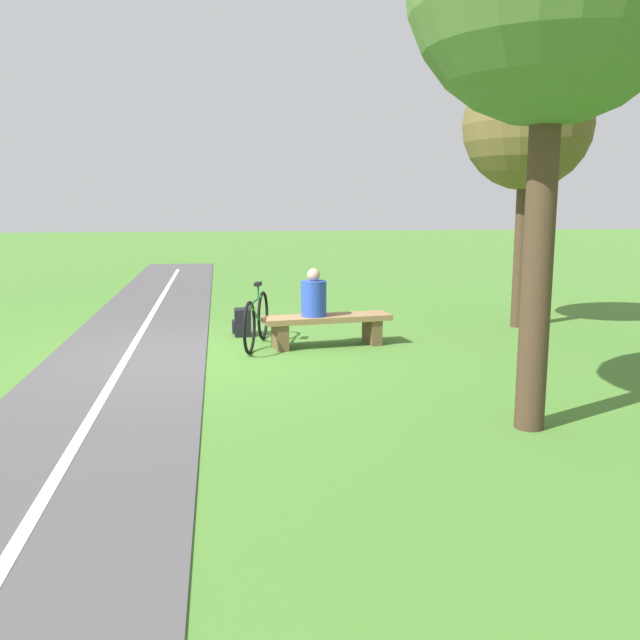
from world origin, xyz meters
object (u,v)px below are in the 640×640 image
bicycle (256,320)px  backpack (242,322)px  bench (327,325)px  tree_mid_field (527,127)px  person_seated (314,296)px

bicycle → backpack: size_ratio=4.07×
bench → tree_mid_field: (-3.36, -1.09, 2.89)m
tree_mid_field → backpack: bearing=2.0°
bench → person_seated: bearing=-0.0°
person_seated → tree_mid_field: size_ratio=0.16×
bench → bicycle: bearing=-15.8°
bicycle → tree_mid_field: (-4.35, -0.96, 2.82)m
bicycle → backpack: bearing=-153.6°
bicycle → tree_mid_field: tree_mid_field is taller
bench → backpack: (1.18, -0.94, -0.11)m
bicycle → tree_mid_field: size_ratio=0.40×
backpack → bicycle: bearing=102.9°
bench → bicycle: bicycle is taller
tree_mid_field → bench: bearing=18.0°
backpack → tree_mid_field: 5.44m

